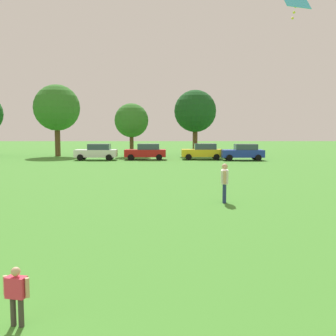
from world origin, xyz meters
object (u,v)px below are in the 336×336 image
parked_car_yellow_2 (203,151)px  tree_left (57,108)px  tree_right (131,121)px  parked_car_red_1 (146,152)px  child_kite_flyer (16,291)px  parked_car_white_0 (97,152)px  tree_far_right (195,111)px  adult_bystander (225,180)px  kite (295,2)px  parked_car_blue_3 (243,152)px

parked_car_yellow_2 → tree_left: (-16.82, 5.49, 4.87)m
tree_right → parked_car_red_1: bearing=-71.0°
child_kite_flyer → parked_car_white_0: bearing=111.4°
child_kite_flyer → tree_left: size_ratio=0.11×
parked_car_white_0 → tree_far_right: bearing=-144.8°
adult_bystander → child_kite_flyer: bearing=162.9°
kite → parked_car_blue_3: kite is taller
parked_car_blue_3 → tree_left: tree_left is taller
child_kite_flyer → parked_car_white_0: 35.86m
parked_car_red_1 → parked_car_yellow_2: size_ratio=1.00×
child_kite_flyer → parked_car_red_1: 35.85m
adult_bystander → tree_far_right: 32.64m
adult_bystander → parked_car_yellow_2: bearing=3.9°
adult_bystander → parked_car_white_0: bearing=28.5°
child_kite_flyer → parked_car_white_0: (-4.81, 35.54, 0.28)m
adult_bystander → parked_car_red_1: 25.45m
parked_car_yellow_2 → tree_left: 18.36m
parked_car_yellow_2 → parked_car_blue_3: size_ratio=1.00×
tree_left → child_kite_flyer: bearing=-75.8°
parked_car_white_0 → tree_right: 7.67m
tree_right → tree_far_right: 7.91m
tree_left → tree_right: bearing=-0.4°
tree_left → tree_right: size_ratio=1.35×
tree_right → parked_car_yellow_2: bearing=-34.2°
parked_car_white_0 → parked_car_blue_3: (15.18, -0.47, 0.00)m
child_kite_flyer → kite: kite is taller
adult_bystander → tree_left: (-15.40, 30.92, 4.72)m
adult_bystander → parked_car_white_0: 26.55m
parked_car_red_1 → parked_car_yellow_2: bearing=-176.2°
adult_bystander → kite: kite is taller
parked_car_yellow_2 → tree_left: bearing=-18.1°
child_kite_flyer → tree_far_right: size_ratio=0.12×
kite → parked_car_yellow_2: bearing=92.4°
tree_left → tree_right: (8.83, -0.06, -1.49)m
parked_car_blue_3 → tree_right: size_ratio=0.69×
tree_far_right → parked_car_red_1: bearing=-127.9°
kite → parked_car_red_1: 27.81m
parked_car_white_0 → tree_right: tree_right is taller
kite → parked_car_red_1: size_ratio=0.29×
kite → parked_car_white_0: size_ratio=0.29×
parked_car_red_1 → tree_far_right: size_ratio=0.54×
parked_car_blue_3 → kite: bearing=83.3°
adult_bystander → parked_car_red_1: adult_bystander is taller
parked_car_white_0 → parked_car_red_1: size_ratio=1.00×
kite → parked_car_yellow_2: kite is taller
kite → adult_bystander: bearing=161.1°
kite → tree_left: bearing=119.4°
parked_car_blue_3 → child_kite_flyer: bearing=73.5°
adult_bystander → kite: size_ratio=1.35×
kite → parked_car_red_1: bearing=105.3°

